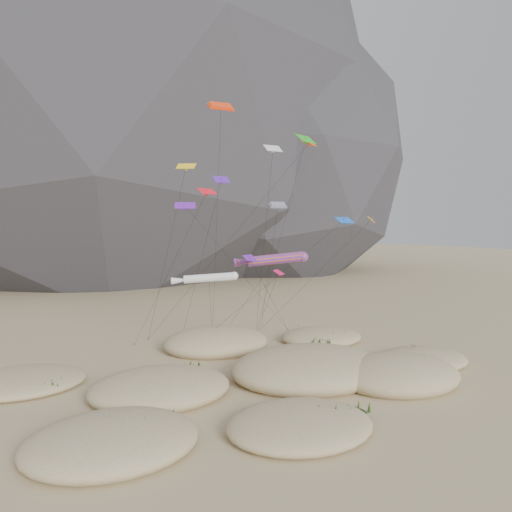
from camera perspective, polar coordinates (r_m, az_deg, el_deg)
The scene contains 10 objects.
ground at distance 50.03m, azimuth 4.47°, elevation -14.92°, with size 500.00×500.00×0.00m, color #CCB789.
rock_headland at distance 171.77m, azimuth -16.19°, elevation 22.91°, with size 226.37×148.64×177.50m.
dunes at distance 52.65m, azimuth 0.86°, elevation -13.10°, with size 52.76×37.12×4.02m.
dune_grass at distance 52.21m, azimuth 0.10°, elevation -13.14°, with size 42.46×28.55×1.43m.
kite_stakes at distance 71.42m, azimuth -4.01°, elevation -9.07°, with size 25.54×7.09×0.30m.
rainbow_tube_kite at distance 57.75m, azimuth 1.94°, elevation -0.38°, with size 7.92×18.73×12.79m.
white_tube_kite at distance 54.85m, azimuth -5.71°, elevation -2.54°, with size 8.76×13.09×10.73m.
orange_parafoil at distance 58.31m, azimuth -4.04°, elevation 16.34°, with size 6.40×15.75×29.59m.
multi_parafoil at distance 56.96m, azimuth 2.47°, elevation 5.51°, with size 7.01×16.32×18.46m.
delta_kites at distance 59.80m, azimuth 1.59°, elevation 7.15°, with size 28.69×20.44×27.04m.
Camera 1 is at (-24.68, -40.45, 16.06)m, focal length 35.00 mm.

